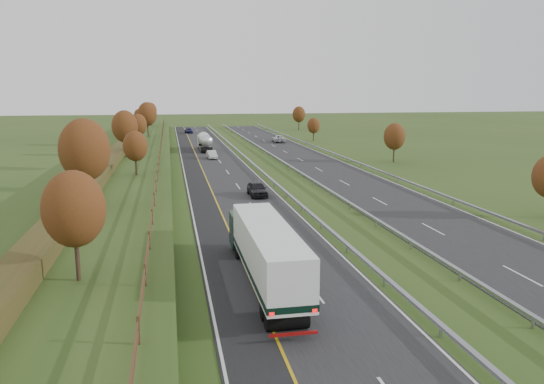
{
  "coord_description": "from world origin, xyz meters",
  "views": [
    {
      "loc": [
        -7.02,
        -18.17,
        11.92
      ],
      "look_at": [
        2.59,
        31.4,
        2.2
      ],
      "focal_mm": 35.0,
      "sensor_mm": 36.0,
      "label": 1
    }
  ],
  "objects_px": {
    "road_tanker": "(205,141)",
    "car_silver_mid": "(212,155)",
    "box_lorry": "(265,250)",
    "car_dark_near": "(257,189)",
    "car_small_far": "(189,131)",
    "car_oncoming": "(279,139)"
  },
  "relations": [
    {
      "from": "box_lorry",
      "to": "car_oncoming",
      "type": "height_order",
      "value": "box_lorry"
    },
    {
      "from": "box_lorry",
      "to": "car_oncoming",
      "type": "bearing_deg",
      "value": 77.81
    },
    {
      "from": "car_silver_mid",
      "to": "car_oncoming",
      "type": "xyz_separation_m",
      "value": [
        17.68,
        27.18,
        0.11
      ]
    },
    {
      "from": "car_silver_mid",
      "to": "car_oncoming",
      "type": "bearing_deg",
      "value": 53.41
    },
    {
      "from": "car_silver_mid",
      "to": "car_oncoming",
      "type": "relative_size",
      "value": 0.73
    },
    {
      "from": "road_tanker",
      "to": "car_dark_near",
      "type": "bearing_deg",
      "value": -86.83
    },
    {
      "from": "road_tanker",
      "to": "box_lorry",
      "type": "bearing_deg",
      "value": -91.12
    },
    {
      "from": "car_dark_near",
      "to": "car_small_far",
      "type": "bearing_deg",
      "value": 91.94
    },
    {
      "from": "car_silver_mid",
      "to": "car_small_far",
      "type": "relative_size",
      "value": 0.9
    },
    {
      "from": "car_silver_mid",
      "to": "car_small_far",
      "type": "distance_m",
      "value": 58.12
    },
    {
      "from": "road_tanker",
      "to": "car_silver_mid",
      "type": "xyz_separation_m",
      "value": [
        0.28,
        -13.42,
        -1.11
      ]
    },
    {
      "from": "road_tanker",
      "to": "car_dark_near",
      "type": "distance_m",
      "value": 48.3
    },
    {
      "from": "car_silver_mid",
      "to": "car_oncoming",
      "type": "distance_m",
      "value": 32.42
    },
    {
      "from": "car_oncoming",
      "to": "car_dark_near",
      "type": "bearing_deg",
      "value": 81.53
    },
    {
      "from": "car_dark_near",
      "to": "car_small_far",
      "type": "relative_size",
      "value": 0.99
    },
    {
      "from": "road_tanker",
      "to": "car_oncoming",
      "type": "height_order",
      "value": "road_tanker"
    },
    {
      "from": "car_small_far",
      "to": "car_oncoming",
      "type": "relative_size",
      "value": 0.81
    },
    {
      "from": "car_dark_near",
      "to": "car_silver_mid",
      "type": "distance_m",
      "value": 34.87
    },
    {
      "from": "car_small_far",
      "to": "car_oncoming",
      "type": "xyz_separation_m",
      "value": [
        19.52,
        -30.91,
        0.12
      ]
    },
    {
      "from": "box_lorry",
      "to": "car_dark_near",
      "type": "relative_size",
      "value": 3.41
    },
    {
      "from": "car_dark_near",
      "to": "car_small_far",
      "type": "height_order",
      "value": "car_dark_near"
    },
    {
      "from": "car_dark_near",
      "to": "car_oncoming",
      "type": "distance_m",
      "value": 63.83
    }
  ]
}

